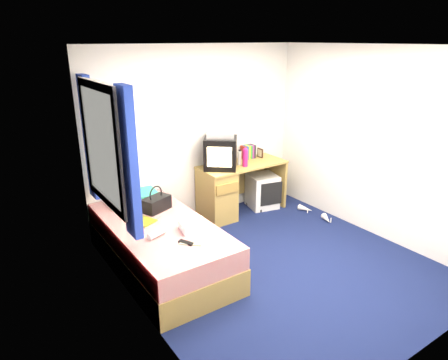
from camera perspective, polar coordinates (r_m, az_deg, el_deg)
ground at (r=4.74m, az=7.35°, el=-11.88°), size 3.40×3.40×0.00m
room_shell at (r=4.17m, az=8.21°, el=5.39°), size 3.40×3.40×3.40m
bed at (r=4.58m, az=-9.01°, el=-9.24°), size 1.01×2.00×0.54m
pillow at (r=5.05m, az=-12.60°, el=-2.51°), size 0.58×0.40×0.12m
desk at (r=5.74m, az=0.31°, el=-1.37°), size 1.30×0.55×0.75m
storage_cube at (r=6.14m, az=5.49°, el=-1.55°), size 0.49×0.49×0.51m
crt_tv at (r=5.51m, az=-0.50°, el=3.89°), size 0.59×0.59×0.44m
vcr at (r=5.45m, az=-0.51°, el=6.46°), size 0.46×0.43×0.07m
book_row at (r=6.01m, az=3.46°, el=4.04°), size 0.20×0.13×0.20m
picture_frame at (r=6.08m, az=5.19°, el=3.88°), size 0.02×0.12×0.14m
pink_water_bottle at (r=5.62m, az=3.04°, el=3.14°), size 0.09×0.09×0.24m
aerosol_can at (r=5.70m, az=2.23°, el=3.17°), size 0.06×0.06×0.20m
handbag at (r=4.76m, az=-9.64°, el=-3.29°), size 0.37×0.29×0.31m
towel at (r=4.26m, az=-4.33°, el=-6.56°), size 0.31×0.27×0.09m
magazine at (r=4.55m, az=-11.66°, el=-5.73°), size 0.31×0.34×0.01m
water_bottle at (r=4.17m, az=-9.63°, el=-7.58°), size 0.21×0.13×0.07m
colour_swatch_fan at (r=4.00m, az=-4.78°, el=-9.05°), size 0.20×0.19×0.01m
remote_control at (r=4.02m, az=-5.44°, el=-8.89°), size 0.12×0.17×0.02m
window_assembly at (r=4.19m, az=-16.58°, el=4.35°), size 0.11×1.42×1.40m
white_heels at (r=6.00m, az=12.99°, el=-4.73°), size 0.18×0.66×0.09m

